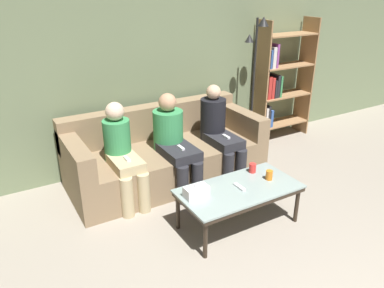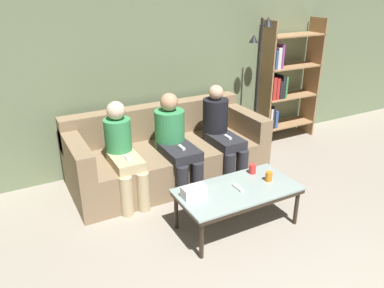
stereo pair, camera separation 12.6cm
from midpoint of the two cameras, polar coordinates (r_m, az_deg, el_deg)
name	(u,v)px [view 2 (the right image)]	position (r m, az deg, el deg)	size (l,w,h in m)	color
wall_back	(145,62)	(4.65, -6.36, 12.24)	(12.00, 0.06, 2.60)	#707F5B
couch	(167,154)	(4.47, -3.08, -1.57)	(2.27, 0.97, 0.83)	#897051
coffee_table	(238,192)	(3.58, 7.99, -7.32)	(1.16, 0.59, 0.41)	#8C9E99
cup_near_left	(269,176)	(3.73, 12.57, -4.84)	(0.07, 0.07, 0.10)	orange
cup_near_right	(252,169)	(3.84, 10.13, -3.77)	(0.07, 0.07, 0.10)	red
tissue_box	(194,191)	(3.38, 1.38, -7.25)	(0.22, 0.12, 0.13)	white
game_remote	(238,188)	(3.56, 8.04, -6.63)	(0.04, 0.15, 0.02)	white
bookshelf	(283,84)	(5.62, 14.30, 8.86)	(0.90, 0.32, 1.74)	#9E754C
standing_lamp	(259,72)	(5.10, 10.88, 10.71)	(0.31, 0.26, 1.80)	black
seated_person_left_end	(123,151)	(3.96, -9.61, -1.12)	(0.31, 0.64, 1.08)	tan
seated_person_mid_left	(175,139)	(4.16, -1.79, 0.70)	(0.34, 0.73, 1.08)	#28282D
seated_person_mid_right	(221,130)	(4.44, 5.22, 2.07)	(0.31, 0.69, 1.10)	#28282D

